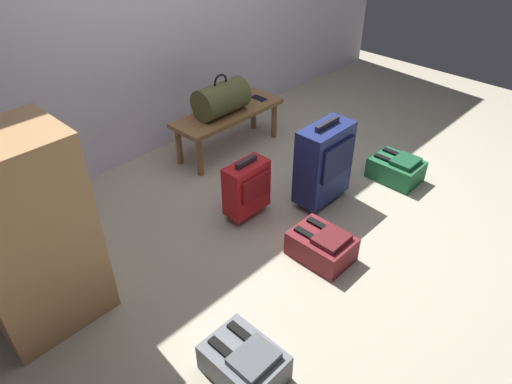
{
  "coord_description": "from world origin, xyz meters",
  "views": [
    {
      "loc": [
        -2.14,
        -1.52,
        2.05
      ],
      "look_at": [
        -0.31,
        0.22,
        0.25
      ],
      "focal_mm": 32.47,
      "sensor_mm": 36.0,
      "label": 1
    }
  ],
  "objects_px": {
    "backpack_green": "(396,169)",
    "duffel_bag_olive": "(221,99)",
    "side_cabinet": "(28,237)",
    "backpack_grey": "(244,362)",
    "bench": "(228,117)",
    "cell_phone": "(259,98)",
    "suitcase_small_red": "(247,187)",
    "backpack_maroon": "(322,246)",
    "suitcase_upright_navy": "(324,162)"
  },
  "relations": [
    {
      "from": "duffel_bag_olive",
      "to": "suitcase_small_red",
      "type": "bearing_deg",
      "value": -122.43
    },
    {
      "from": "cell_phone",
      "to": "backpack_green",
      "type": "height_order",
      "value": "cell_phone"
    },
    {
      "from": "duffel_bag_olive",
      "to": "side_cabinet",
      "type": "height_order",
      "value": "side_cabinet"
    },
    {
      "from": "cell_phone",
      "to": "suitcase_upright_navy",
      "type": "distance_m",
      "value": 1.11
    },
    {
      "from": "duffel_bag_olive",
      "to": "cell_phone",
      "type": "height_order",
      "value": "duffel_bag_olive"
    },
    {
      "from": "suitcase_upright_navy",
      "to": "side_cabinet",
      "type": "bearing_deg",
      "value": 166.73
    },
    {
      "from": "backpack_green",
      "to": "backpack_grey",
      "type": "height_order",
      "value": "same"
    },
    {
      "from": "suitcase_upright_navy",
      "to": "suitcase_small_red",
      "type": "xyz_separation_m",
      "value": [
        -0.5,
        0.27,
        -0.1
      ]
    },
    {
      "from": "backpack_green",
      "to": "bench",
      "type": "bearing_deg",
      "value": 114.28
    },
    {
      "from": "bench",
      "to": "backpack_green",
      "type": "distance_m",
      "value": 1.43
    },
    {
      "from": "duffel_bag_olive",
      "to": "suitcase_upright_navy",
      "type": "bearing_deg",
      "value": -89.41
    },
    {
      "from": "cell_phone",
      "to": "side_cabinet",
      "type": "height_order",
      "value": "side_cabinet"
    },
    {
      "from": "suitcase_upright_navy",
      "to": "backpack_maroon",
      "type": "distance_m",
      "value": 0.65
    },
    {
      "from": "bench",
      "to": "duffel_bag_olive",
      "type": "relative_size",
      "value": 2.27
    },
    {
      "from": "suitcase_upright_navy",
      "to": "backpack_grey",
      "type": "xyz_separation_m",
      "value": [
        -1.41,
        -0.61,
        -0.24
      ]
    },
    {
      "from": "suitcase_upright_navy",
      "to": "backpack_grey",
      "type": "relative_size",
      "value": 1.71
    },
    {
      "from": "cell_phone",
      "to": "bench",
      "type": "bearing_deg",
      "value": 177.17
    },
    {
      "from": "bench",
      "to": "cell_phone",
      "type": "xyz_separation_m",
      "value": [
        0.36,
        -0.02,
        0.06
      ]
    },
    {
      "from": "suitcase_small_red",
      "to": "backpack_grey",
      "type": "distance_m",
      "value": 1.27
    },
    {
      "from": "bench",
      "to": "suitcase_upright_navy",
      "type": "bearing_deg",
      "value": -93.18
    },
    {
      "from": "cell_phone",
      "to": "side_cabinet",
      "type": "xyz_separation_m",
      "value": [
        -2.28,
        -0.58,
        0.18
      ]
    },
    {
      "from": "suitcase_small_red",
      "to": "duffel_bag_olive",
      "type": "bearing_deg",
      "value": 57.57
    },
    {
      "from": "side_cabinet",
      "to": "backpack_green",
      "type": "bearing_deg",
      "value": -15.38
    },
    {
      "from": "suitcase_small_red",
      "to": "backpack_green",
      "type": "height_order",
      "value": "suitcase_small_red"
    },
    {
      "from": "suitcase_upright_navy",
      "to": "suitcase_small_red",
      "type": "height_order",
      "value": "suitcase_upright_navy"
    },
    {
      "from": "backpack_grey",
      "to": "side_cabinet",
      "type": "bearing_deg",
      "value": 113.46
    },
    {
      "from": "duffel_bag_olive",
      "to": "suitcase_upright_navy",
      "type": "height_order",
      "value": "duffel_bag_olive"
    },
    {
      "from": "backpack_grey",
      "to": "suitcase_upright_navy",
      "type": "bearing_deg",
      "value": 23.23
    },
    {
      "from": "suitcase_upright_navy",
      "to": "backpack_green",
      "type": "relative_size",
      "value": 1.71
    },
    {
      "from": "backpack_maroon",
      "to": "side_cabinet",
      "type": "relative_size",
      "value": 0.35
    },
    {
      "from": "backpack_grey",
      "to": "bench",
      "type": "bearing_deg",
      "value": 48.3
    },
    {
      "from": "side_cabinet",
      "to": "suitcase_small_red",
      "type": "bearing_deg",
      "value": -6.95
    },
    {
      "from": "duffel_bag_olive",
      "to": "backpack_grey",
      "type": "height_order",
      "value": "duffel_bag_olive"
    },
    {
      "from": "backpack_grey",
      "to": "backpack_maroon",
      "type": "distance_m",
      "value": 0.96
    },
    {
      "from": "duffel_bag_olive",
      "to": "side_cabinet",
      "type": "distance_m",
      "value": 1.95
    },
    {
      "from": "suitcase_upright_navy",
      "to": "suitcase_small_red",
      "type": "bearing_deg",
      "value": 151.31
    },
    {
      "from": "cell_phone",
      "to": "suitcase_small_red",
      "type": "height_order",
      "value": "suitcase_small_red"
    },
    {
      "from": "bench",
      "to": "suitcase_small_red",
      "type": "relative_size",
      "value": 2.17
    },
    {
      "from": "backpack_maroon",
      "to": "cell_phone",
      "type": "bearing_deg",
      "value": 57.22
    },
    {
      "from": "backpack_green",
      "to": "duffel_bag_olive",
      "type": "bearing_deg",
      "value": 116.76
    },
    {
      "from": "backpack_maroon",
      "to": "side_cabinet",
      "type": "xyz_separation_m",
      "value": [
        -1.38,
        0.81,
        0.46
      ]
    },
    {
      "from": "bench",
      "to": "suitcase_small_red",
      "type": "bearing_deg",
      "value": -125.93
    },
    {
      "from": "bench",
      "to": "suitcase_upright_navy",
      "type": "distance_m",
      "value": 1.04
    },
    {
      "from": "bench",
      "to": "backpack_grey",
      "type": "distance_m",
      "value": 2.22
    },
    {
      "from": "suitcase_upright_navy",
      "to": "bench",
      "type": "bearing_deg",
      "value": 86.82
    },
    {
      "from": "bench",
      "to": "duffel_bag_olive",
      "type": "xyz_separation_m",
      "value": [
        -0.07,
        0.0,
        0.19
      ]
    },
    {
      "from": "cell_phone",
      "to": "backpack_maroon",
      "type": "bearing_deg",
      "value": -122.78
    },
    {
      "from": "bench",
      "to": "side_cabinet",
      "type": "height_order",
      "value": "side_cabinet"
    },
    {
      "from": "bench",
      "to": "backpack_maroon",
      "type": "xyz_separation_m",
      "value": [
        -0.54,
        -1.41,
        -0.22
      ]
    },
    {
      "from": "bench",
      "to": "suitcase_upright_navy",
      "type": "relative_size",
      "value": 1.54
    }
  ]
}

